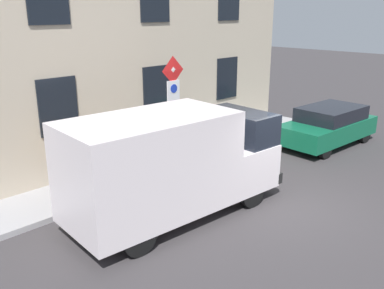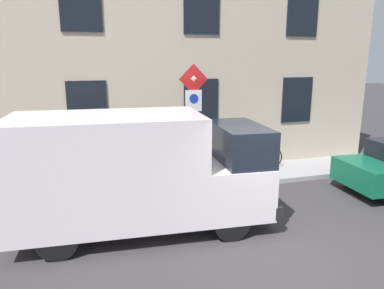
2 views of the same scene
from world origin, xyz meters
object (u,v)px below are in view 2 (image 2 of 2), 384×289
bicycle_black (209,161)px  bicycle_orange (183,163)px  bicycle_blue (258,157)px  sign_post_stacked (193,109)px  bicycle_green (234,159)px  pedestrian (88,153)px  delivery_van (138,170)px

bicycle_black → bicycle_orange: size_ratio=1.00×
bicycle_orange → bicycle_blue: bearing=176.7°
bicycle_orange → bicycle_black: bearing=176.8°
bicycle_blue → bicycle_black: size_ratio=1.00×
sign_post_stacked → bicycle_green: 2.62m
bicycle_black → pedestrian: bearing=3.2°
bicycle_blue → bicycle_green: (-0.00, 0.83, 0.00)m
delivery_van → bicycle_blue: bearing=38.4°
delivery_van → bicycle_black: 3.98m
bicycle_green → pedestrian: bearing=-0.6°
bicycle_blue → bicycle_green: bearing=3.6°
bicycle_blue → pedestrian: size_ratio=1.00×
bicycle_green → pedestrian: pedestrian is taller
delivery_van → bicycle_blue: delivery_van is taller
bicycle_green → bicycle_black: size_ratio=1.00×
delivery_van → sign_post_stacked: bearing=51.0°
sign_post_stacked → bicycle_orange: (0.99, 0.02, -1.79)m
sign_post_stacked → pedestrian: (0.89, 2.76, -1.23)m
bicycle_blue → bicycle_green: size_ratio=1.00×
bicycle_black → pedestrian: size_ratio=1.00×
bicycle_black → bicycle_orange: (-0.00, 0.83, 0.00)m
bicycle_green → bicycle_black: bearing=-2.0°
delivery_van → bicycle_orange: (2.90, -1.77, -0.82)m
bicycle_blue → bicycle_green: same height
sign_post_stacked → bicycle_blue: 3.21m
bicycle_green → delivery_van: bearing=38.2°
sign_post_stacked → bicycle_orange: bearing=0.9°
bicycle_blue → bicycle_orange: (-0.00, 2.49, 0.00)m
bicycle_green → bicycle_orange: size_ratio=1.00×
delivery_van → bicycle_orange: size_ratio=3.18×
sign_post_stacked → bicycle_orange: size_ratio=1.87×
bicycle_orange → sign_post_stacked: bearing=87.7°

